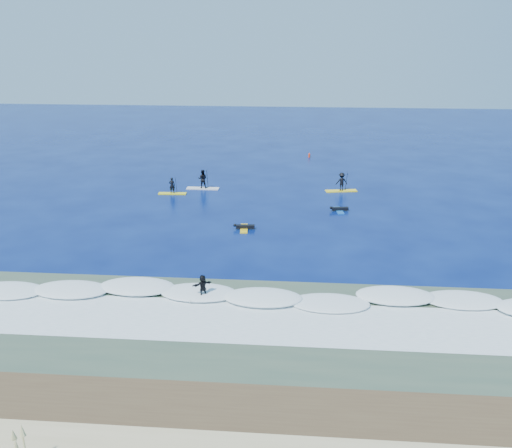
# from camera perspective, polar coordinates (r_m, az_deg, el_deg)

# --- Properties ---
(ground) EXTENTS (160.00, 160.00, 0.00)m
(ground) POSITION_cam_1_polar(r_m,az_deg,el_deg) (44.30, 0.37, -1.63)
(ground) COLOR #031049
(ground) RESTS_ON ground
(wet_sand_strip) EXTENTS (90.00, 5.00, 0.08)m
(wet_sand_strip) POSITION_cam_1_polar(r_m,az_deg,el_deg) (25.44, -3.60, -18.86)
(wet_sand_strip) COLOR #4B3723
(wet_sand_strip) RESTS_ON ground
(shallow_water) EXTENTS (90.00, 13.00, 0.01)m
(shallow_water) POSITION_cam_1_polar(r_m,az_deg,el_deg) (31.64, -1.63, -10.54)
(shallow_water) COLOR #374B3A
(shallow_water) RESTS_ON ground
(breaking_wave) EXTENTS (40.00, 6.00, 0.30)m
(breaking_wave) POSITION_cam_1_polar(r_m,az_deg,el_deg) (35.16, -0.90, -7.35)
(breaking_wave) COLOR white
(breaking_wave) RESTS_ON ground
(whitewater) EXTENTS (34.00, 5.00, 0.02)m
(whitewater) POSITION_cam_1_polar(r_m,az_deg,el_deg) (32.51, -1.43, -9.68)
(whitewater) COLOR silver
(whitewater) RESTS_ON ground
(sup_paddler_left) EXTENTS (2.79, 0.82, 1.94)m
(sup_paddler_left) POSITION_cam_1_polar(r_m,az_deg,el_deg) (57.17, -8.38, 3.57)
(sup_paddler_left) COLOR yellow
(sup_paddler_left) RESTS_ON ground
(sup_paddler_center) EXTENTS (3.32, 0.85, 2.33)m
(sup_paddler_center) POSITION_cam_1_polar(r_m,az_deg,el_deg) (58.61, -5.36, 4.34)
(sup_paddler_center) COLOR silver
(sup_paddler_center) RESTS_ON ground
(sup_paddler_right) EXTENTS (3.27, 1.35, 2.23)m
(sup_paddler_right) POSITION_cam_1_polar(r_m,az_deg,el_deg) (58.09, 8.55, 4.08)
(sup_paddler_right) COLOR yellow
(sup_paddler_right) RESTS_ON ground
(prone_paddler_near) EXTENTS (1.76, 2.25, 0.46)m
(prone_paddler_near) POSITION_cam_1_polar(r_m,az_deg,el_deg) (46.69, -1.19, -0.33)
(prone_paddler_near) COLOR yellow
(prone_paddler_near) RESTS_ON ground
(prone_paddler_far) EXTENTS (1.71, 2.20, 0.45)m
(prone_paddler_far) POSITION_cam_1_polar(r_m,az_deg,el_deg) (51.88, 8.31, 1.46)
(prone_paddler_far) COLOR #1658AB
(prone_paddler_far) RESTS_ON ground
(wave_surfer) EXTENTS (2.00, 1.57, 1.47)m
(wave_surfer) POSITION_cam_1_polar(r_m,az_deg,el_deg) (34.68, -5.35, -6.30)
(wave_surfer) COLOR silver
(wave_surfer) RESTS_ON breaking_wave
(marker_buoy) EXTENTS (0.28, 0.28, 0.67)m
(marker_buoy) POSITION_cam_1_polar(r_m,az_deg,el_deg) (73.50, 5.35, 6.88)
(marker_buoy) COLOR red
(marker_buoy) RESTS_ON ground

